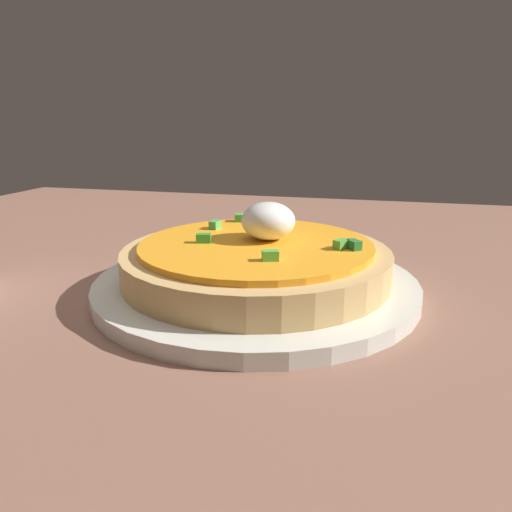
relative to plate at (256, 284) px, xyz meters
The scene contains 3 objects.
dining_table 11.59cm from the plate, 94.79° to the left, with size 127.85×85.52×2.95cm, color #895D4B.
plate is the anchor object (origin of this frame).
pizza 2.41cm from the plate, 59.16° to the left, with size 23.93×23.93×6.70cm.
Camera 1 is at (10.97, -50.53, 18.13)cm, focal length 32.85 mm.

